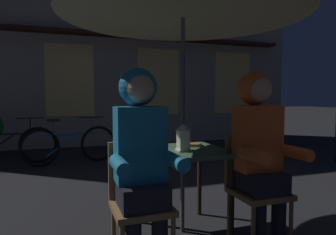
{
  "coord_description": "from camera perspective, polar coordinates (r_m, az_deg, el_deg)",
  "views": [
    {
      "loc": [
        -0.97,
        -2.42,
        1.19
      ],
      "look_at": [
        0.0,
        0.39,
        0.99
      ],
      "focal_mm": 32.13,
      "sensor_mm": 36.0,
      "label": 1
    }
  ],
  "objects": [
    {
      "name": "bicycle_third",
      "position": [
        5.7,
        -18.05,
        -4.91
      ],
      "size": [
        1.66,
        0.35,
        0.84
      ],
      "color": "black",
      "rests_on": "ground_plane"
    },
    {
      "name": "person_right_hooded",
      "position": [
        2.49,
        16.89,
        -4.33
      ],
      "size": [
        0.45,
        0.56,
        1.4
      ],
      "color": "black",
      "rests_on": "ground_plane"
    },
    {
      "name": "cafe_table",
      "position": [
        2.66,
        2.79,
        -8.19
      ],
      "size": [
        0.72,
        0.72,
        0.74
      ],
      "color": "#42664C",
      "rests_on": "ground_plane"
    },
    {
      "name": "chair_right",
      "position": [
        2.61,
        15.99,
        -11.97
      ],
      "size": [
        0.4,
        0.4,
        0.87
      ],
      "color": "olive",
      "rests_on": "ground_plane"
    },
    {
      "name": "person_left_hooded",
      "position": [
        2.08,
        -5.16,
        -5.76
      ],
      "size": [
        0.45,
        0.56,
        1.4
      ],
      "color": "black",
      "rests_on": "ground_plane"
    },
    {
      "name": "ground_plane",
      "position": [
        2.87,
        2.74,
        -20.78
      ],
      "size": [
        60.0,
        60.0,
        0.0
      ],
      "primitive_type": "plane",
      "color": "#232326"
    },
    {
      "name": "lantern",
      "position": [
        2.54,
        2.92,
        -3.68
      ],
      "size": [
        0.11,
        0.11,
        0.23
      ],
      "color": "white",
      "rests_on": "cafe_table"
    },
    {
      "name": "chair_left",
      "position": [
        2.22,
        -5.47,
        -14.65
      ],
      "size": [
        0.4,
        0.4,
        0.87
      ],
      "color": "olive",
      "rests_on": "ground_plane"
    },
    {
      "name": "book",
      "position": [
        2.84,
        4.31,
        -5.13
      ],
      "size": [
        0.24,
        0.22,
        0.02
      ],
      "primitive_type": "cube",
      "rotation": [
        0.0,
        0.0,
        -0.48
      ],
      "color": "olive",
      "rests_on": "cafe_table"
    },
    {
      "name": "shopfront_building",
      "position": [
        8.14,
        -10.24,
        17.24
      ],
      "size": [
        10.0,
        0.93,
        6.2
      ],
      "color": "#9E9389",
      "rests_on": "ground_plane"
    },
    {
      "name": "bicycle_second",
      "position": [
        6.07,
        -28.31,
        -4.66
      ],
      "size": [
        1.68,
        0.08,
        0.84
      ],
      "color": "black",
      "rests_on": "ground_plane"
    }
  ]
}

